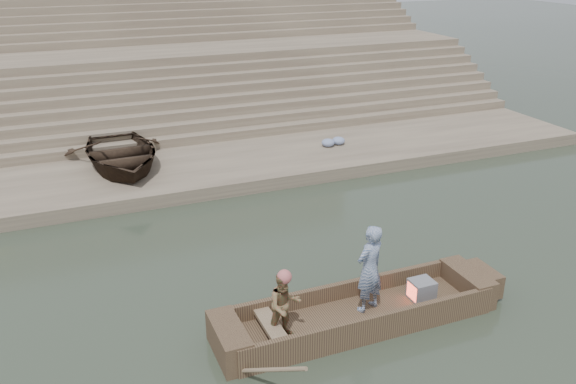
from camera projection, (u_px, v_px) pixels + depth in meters
ground at (187, 335)px, 11.13m from camera, size 120.00×120.00×0.00m
lower_landing at (124, 181)px, 17.90m from camera, size 32.00×4.00×0.40m
mid_landing at (94, 90)px, 23.85m from camera, size 32.00×3.00×2.80m
upper_landing at (77, 36)px, 29.38m from camera, size 32.00×3.00×5.20m
ghat_steps at (89, 72)px, 25.15m from camera, size 32.00×11.00×5.20m
main_rowboat at (357, 319)px, 11.44m from camera, size 5.00×1.30×0.22m
rowboat_trim at (367, 308)px, 11.43m from camera, size 6.04×2.63×1.95m
standing_man at (369, 269)px, 11.22m from camera, size 0.75×0.62×1.77m
rowing_man at (284, 305)px, 10.50m from camera, size 0.63×0.49×1.28m
television at (421, 290)px, 11.81m from camera, size 0.46×0.42×0.40m
beached_rowboat at (120, 153)px, 18.24m from camera, size 3.30×4.53×0.92m
cloth_bundles at (130, 169)px, 17.90m from camera, size 15.07×2.72×0.26m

